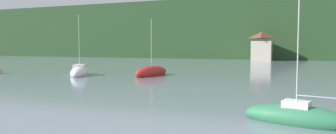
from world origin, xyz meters
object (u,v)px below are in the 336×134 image
Objects in this scene: sailboat_far_1 at (80,72)px; sailboat_mid_9 at (296,117)px; sailboat_far_2 at (151,73)px; shore_building_west at (262,47)px.

sailboat_far_1 reaches higher than sailboat_mid_9.
shore_building_west is at bearing -3.01° from sailboat_far_2.
sailboat_far_1 is 1.07× the size of sailboat_far_2.
sailboat_mid_9 is at bearing -83.56° from shore_building_west.
shore_building_west reaches higher than sailboat_far_2.
sailboat_far_2 reaches higher than sailboat_mid_9.
sailboat_far_2 is at bearing -100.85° from shore_building_west.
sailboat_far_1 is (-19.38, -54.93, -3.46)m from shore_building_west.
sailboat_far_2 is (9.46, 3.22, -0.04)m from sailboat_far_1.
sailboat_far_1 reaches higher than sailboat_far_2.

